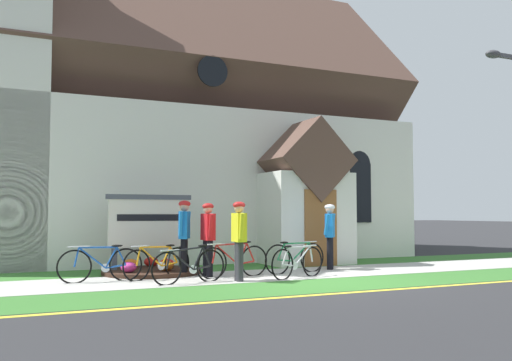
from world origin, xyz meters
TOP-DOWN VIEW (x-y plane):
  - ground at (0.00, 4.00)m, footprint 140.00×140.00m
  - sidewalk_slab at (-1.05, 1.72)m, footprint 32.00×2.31m
  - grass_verge at (-1.05, -0.37)m, footprint 32.00×1.88m
  - church_lawn at (-1.05, 3.76)m, footprint 24.00×1.78m
  - curb_paint_stripe at (-1.05, -1.46)m, footprint 28.00×0.16m
  - church_building at (-1.53, 8.52)m, footprint 14.91×10.12m
  - church_sign at (-3.11, 3.42)m, footprint 2.11×0.15m
  - flower_bed at (-3.13, 3.12)m, footprint 2.35×2.35m
  - bicycle_silver at (0.08, 1.81)m, footprint 1.77×0.32m
  - bicycle_black at (-1.59, 1.61)m, footprint 1.79×0.28m
  - bicycle_white at (-2.83, 1.02)m, footprint 1.70×0.40m
  - bicycle_red at (-0.34, 0.91)m, footprint 1.62×0.63m
  - bicycle_yellow at (-3.25, 2.01)m, footprint 1.67×0.67m
  - bicycle_blue at (-4.47, 2.01)m, footprint 1.78×0.10m
  - cyclist_in_green_jersey at (-2.09, 1.98)m, footprint 0.27×0.76m
  - cyclist_in_blue_jersey at (-1.78, 0.88)m, footprint 0.29×0.73m
  - cyclist_in_orange_jersey at (1.30, 2.17)m, footprint 0.51×0.61m
  - cyclist_in_yellow_jersey at (-2.56, 2.29)m, footprint 0.41×0.68m
  - roadside_conifer at (7.25, 10.31)m, footprint 4.07×4.07m

SIDE VIEW (x-z plane):
  - ground at x=0.00m, z-range 0.00..0.00m
  - curb_paint_stripe at x=-1.05m, z-range 0.00..0.01m
  - grass_verge at x=-1.05m, z-range 0.00..0.01m
  - church_lawn at x=-1.05m, z-range 0.00..0.01m
  - sidewalk_slab at x=-1.05m, z-range 0.00..0.01m
  - flower_bed at x=-3.13m, z-range -0.08..0.26m
  - bicycle_red at x=-0.34m, z-range -0.02..0.74m
  - bicycle_white at x=-2.83m, z-range -0.04..0.77m
  - bicycle_yellow at x=-3.25m, z-range -0.02..0.75m
  - bicycle_blue at x=-4.47m, z-range -0.03..0.77m
  - bicycle_black at x=-1.59m, z-range -0.04..0.79m
  - bicycle_silver at x=0.08m, z-range -0.02..0.77m
  - cyclist_in_orange_jersey at x=1.30m, z-range 0.15..1.83m
  - cyclist_in_green_jersey at x=-2.09m, z-range 0.15..1.83m
  - cyclist_in_blue_jersey at x=-1.78m, z-range 0.15..1.85m
  - cyclist_in_yellow_jersey at x=-2.56m, z-range 0.16..1.91m
  - church_sign at x=-3.11m, z-range 0.27..2.17m
  - church_building at x=-1.53m, z-range -1.92..10.44m
  - roadside_conifer at x=7.25m, z-range 0.83..8.80m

